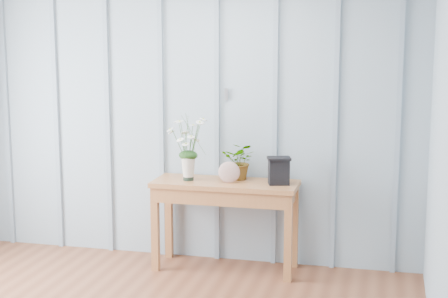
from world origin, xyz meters
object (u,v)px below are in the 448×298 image
(daisy_vase, at_px, (188,140))
(carved_box, at_px, (279,170))
(sideboard, at_px, (225,195))
(felt_disc_vessel, at_px, (229,172))

(daisy_vase, height_order, carved_box, daisy_vase)
(sideboard, height_order, felt_disc_vessel, felt_disc_vessel)
(carved_box, bearing_deg, daisy_vase, -178.44)
(sideboard, relative_size, carved_box, 5.36)
(sideboard, bearing_deg, daisy_vase, -175.00)
(sideboard, distance_m, carved_box, 0.50)
(felt_disc_vessel, bearing_deg, daisy_vase, 167.73)
(sideboard, xyz_separation_m, felt_disc_vessel, (0.04, -0.05, 0.20))
(felt_disc_vessel, xyz_separation_m, carved_box, (0.40, 0.04, 0.03))
(felt_disc_vessel, distance_m, carved_box, 0.41)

